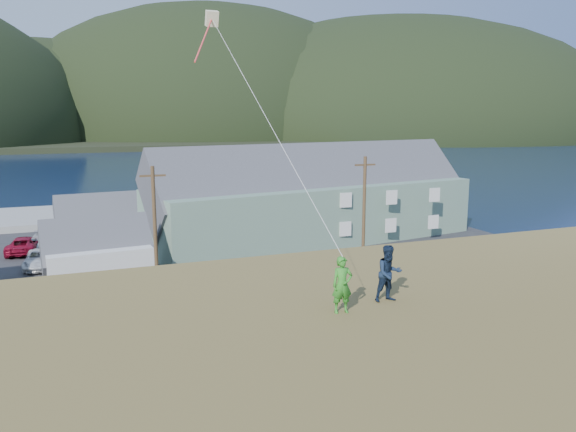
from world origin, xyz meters
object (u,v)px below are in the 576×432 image
object	(u,v)px
wharf	(80,216)
shed_palegreen_far	(105,221)
kite_flyer_navy	(389,273)
lodge	(316,196)
kite_flyer_green	(342,285)
shed_white	(97,254)

from	to	relation	value
wharf	shed_palegreen_far	xyz separation A→B (m)	(2.28, -15.48, 1.96)
shed_palegreen_far	kite_flyer_navy	bearing A→B (deg)	-86.97
wharf	lodge	xyz separation A→B (m)	(22.66, -21.65, 4.22)
lodge	kite_flyer_navy	xyz separation A→B (m)	(-14.03, -37.66, 3.42)
wharf	kite_flyer_navy	size ratio (longest dim) A/B	14.62
lodge	kite_flyer_green	size ratio (longest dim) A/B	21.21
wharf	kite_flyer_navy	distance (m)	60.42
kite_flyer_green	shed_palegreen_far	bearing A→B (deg)	103.08
shed_white	shed_palegreen_far	size ratio (longest dim) A/B	0.86
shed_palegreen_far	kite_flyer_navy	distance (m)	44.65
wharf	shed_white	bearing A→B (deg)	-88.12
shed_white	kite_flyer_navy	size ratio (longest dim) A/B	4.72
shed_white	kite_flyer_navy	distance (m)	31.03
kite_flyer_green	kite_flyer_navy	size ratio (longest dim) A/B	0.94
shed_palegreen_far	shed_white	bearing A→B (deg)	-100.43
shed_palegreen_far	kite_flyer_green	bearing A→B (deg)	-89.34
shed_palegreen_far	kite_flyer_navy	xyz separation A→B (m)	(6.35, -43.83, 5.68)
lodge	shed_white	xyz separation A→B (m)	(-21.69, -8.12, -2.23)
wharf	lodge	distance (m)	31.62
wharf	shed_white	distance (m)	29.85
lodge	kite_flyer_green	bearing A→B (deg)	-122.15
shed_white	lodge	bearing A→B (deg)	14.98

